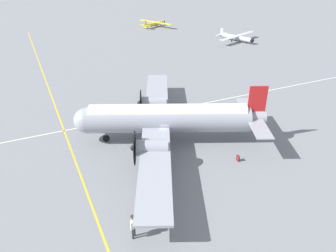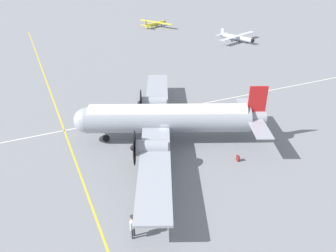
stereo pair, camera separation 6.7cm
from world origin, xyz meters
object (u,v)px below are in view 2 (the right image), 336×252
crew_foreground (133,224)px  light_aircraft_distant (156,24)px  airliner_main (164,118)px  suitcase_near_door (238,158)px  light_aircraft_taxiing (237,37)px

crew_foreground → light_aircraft_distant: bearing=-157.1°
airliner_main → light_aircraft_distant: size_ratio=2.70×
light_aircraft_distant → suitcase_near_door: bearing=-131.9°
airliner_main → suitcase_near_door: (-6.13, -4.68, -2.25)m
airliner_main → suitcase_near_door: 8.03m
light_aircraft_distant → airliner_main: bearing=-138.1°
crew_foreground → light_aircraft_distant: 69.48m
crew_foreground → suitcase_near_door: bearing=158.4°
airliner_main → crew_foreground: size_ratio=14.16×
crew_foreground → suitcase_near_door: (4.64, -11.67, -0.89)m
light_aircraft_distant → light_aircraft_taxiing: light_aircraft_taxiing is taller
crew_foreground → light_aircraft_distant: (63.56, -28.05, -0.34)m
airliner_main → crew_foreground: airliner_main is taller
airliner_main → suitcase_near_door: bearing=150.9°
crew_foreground → light_aircraft_taxiing: light_aircraft_taxiing is taller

